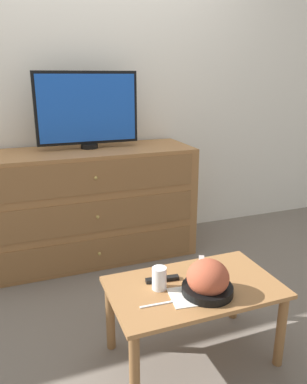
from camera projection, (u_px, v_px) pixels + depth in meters
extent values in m
plane|color=#70665B|center=(90.00, 239.00, 3.13)|extent=(12.00, 12.00, 0.00)
cube|color=white|center=(80.00, 77.00, 2.77)|extent=(12.00, 0.05, 2.60)
cube|color=#9E6B3D|center=(90.00, 205.00, 2.74)|extent=(1.50, 0.52, 0.82)
cube|color=brown|center=(99.00, 253.00, 2.59)|extent=(1.38, 0.01, 0.22)
sphere|color=tan|center=(99.00, 254.00, 2.58)|extent=(0.02, 0.02, 0.02)
cube|color=brown|center=(97.00, 217.00, 2.51)|extent=(1.38, 0.01, 0.22)
sphere|color=tan|center=(98.00, 217.00, 2.50)|extent=(0.02, 0.02, 0.02)
cube|color=brown|center=(96.00, 178.00, 2.43)|extent=(1.38, 0.01, 0.22)
sphere|color=tan|center=(96.00, 178.00, 2.42)|extent=(0.02, 0.02, 0.02)
cylinder|color=black|center=(89.00, 146.00, 2.67)|extent=(0.12, 0.12, 0.03)
cube|color=black|center=(87.00, 108.00, 2.60)|extent=(0.72, 0.04, 0.50)
cube|color=blue|center=(88.00, 108.00, 2.58)|extent=(0.68, 0.01, 0.46)
cube|color=#9E6B3D|center=(194.00, 287.00, 1.73)|extent=(0.78, 0.46, 0.02)
cylinder|color=brown|center=(135.00, 372.00, 1.49)|extent=(0.04, 0.04, 0.37)
cylinder|color=brown|center=(281.00, 331.00, 1.73)|extent=(0.04, 0.04, 0.37)
cylinder|color=brown|center=(110.00, 316.00, 1.84)|extent=(0.04, 0.04, 0.37)
cylinder|color=brown|center=(235.00, 288.00, 2.08)|extent=(0.04, 0.04, 0.37)
cylinder|color=black|center=(207.00, 290.00, 1.66)|extent=(0.23, 0.23, 0.04)
ellipsoid|color=#AD4C33|center=(208.00, 277.00, 1.64)|extent=(0.19, 0.19, 0.16)
cube|color=white|center=(201.00, 276.00, 1.64)|extent=(0.05, 0.08, 0.12)
cube|color=white|center=(202.00, 259.00, 1.66)|extent=(0.03, 0.03, 0.03)
cylinder|color=white|center=(159.00, 282.00, 1.69)|extent=(0.06, 0.06, 0.06)
cylinder|color=white|center=(159.00, 278.00, 1.68)|extent=(0.07, 0.07, 0.10)
cube|color=silver|center=(188.00, 296.00, 1.64)|extent=(0.18, 0.18, 0.00)
cube|color=white|center=(162.00, 304.00, 1.58)|extent=(0.19, 0.02, 0.01)
cube|color=black|center=(162.00, 279.00, 1.76)|extent=(0.16, 0.05, 0.02)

